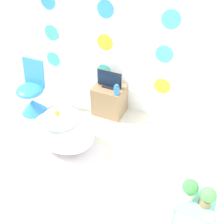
{
  "coord_description": "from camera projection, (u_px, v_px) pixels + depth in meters",
  "views": [
    {
      "loc": [
        1.69,
        -1.21,
        2.79
      ],
      "look_at": [
        0.66,
        1.05,
        0.81
      ],
      "focal_mm": 42.0,
      "sensor_mm": 36.0,
      "label": 1
    }
  ],
  "objects": [
    {
      "name": "ground_plane",
      "position": [
        26.0,
        200.0,
        3.15
      ],
      "size": [
        12.0,
        12.0,
        0.0
      ],
      "primitive_type": "plane",
      "color": "silver"
    },
    {
      "name": "wall_back_dotted",
      "position": [
        104.0,
        31.0,
        3.91
      ],
      "size": [
        5.17,
        0.05,
        2.6
      ],
      "color": "white",
      "rests_on": "ground_plane"
    },
    {
      "name": "rug",
      "position": [
        59.0,
        155.0,
        3.7
      ],
      "size": [
        1.18,
        0.86,
        0.01
      ],
      "color": "silver",
      "rests_on": "ground_plane"
    },
    {
      "name": "bathtub",
      "position": [
        63.0,
        132.0,
        3.67
      ],
      "size": [
        0.93,
        0.65,
        0.56
      ],
      "color": "white",
      "rests_on": "ground_plane"
    },
    {
      "name": "rubber_duck",
      "position": [
        57.0,
        113.0,
        3.51
      ],
      "size": [
        0.06,
        0.07,
        0.08
      ],
      "color": "yellow",
      "rests_on": "bathtub"
    },
    {
      "name": "chair",
      "position": [
        32.0,
        97.0,
        4.32
      ],
      "size": [
        0.45,
        0.45,
        0.9
      ],
      "color": "#338CE0",
      "rests_on": "ground_plane"
    },
    {
      "name": "tv_cabinet",
      "position": [
        109.0,
        100.0,
        4.32
      ],
      "size": [
        0.49,
        0.41,
        0.51
      ],
      "color": "#8E704C",
      "rests_on": "ground_plane"
    },
    {
      "name": "tv",
      "position": [
        109.0,
        80.0,
        4.08
      ],
      "size": [
        0.41,
        0.12,
        0.28
      ],
      "color": "black",
      "rests_on": "tv_cabinet"
    },
    {
      "name": "vase",
      "position": [
        117.0,
        90.0,
        3.96
      ],
      "size": [
        0.09,
        0.09,
        0.17
      ],
      "color": "#2D72B7",
      "rests_on": "tv_cabinet"
    },
    {
      "name": "side_table",
      "position": [
        194.0,
        206.0,
        2.69
      ],
      "size": [
        0.38,
        0.35,
        0.45
      ],
      "color": "#72D8B7",
      "rests_on": "ground_plane"
    },
    {
      "name": "potted_plant_left",
      "position": [
        190.0,
        189.0,
        2.59
      ],
      "size": [
        0.16,
        0.16,
        0.25
      ],
      "color": "beige",
      "rests_on": "side_table"
    },
    {
      "name": "potted_plant_right",
      "position": [
        208.0,
        196.0,
        2.52
      ],
      "size": [
        0.16,
        0.16,
        0.25
      ],
      "color": "#8C6B4C",
      "rests_on": "side_table"
    }
  ]
}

